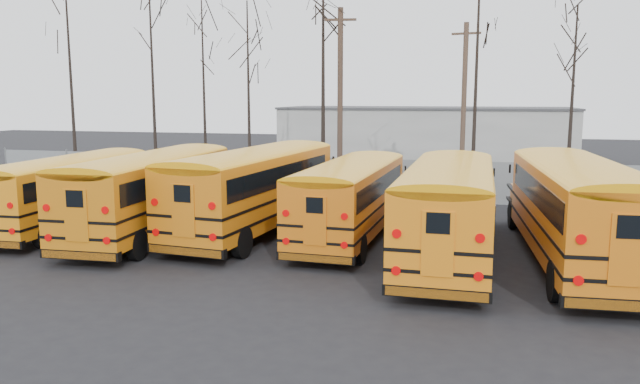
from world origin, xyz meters
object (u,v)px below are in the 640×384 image
(bus_f, at_px, (577,203))
(bus_d, at_px, (352,192))
(bus_e, at_px, (449,202))
(utility_pole_left, at_px, (340,96))
(bus_a, at_px, (70,185))
(utility_pole_right, at_px, (464,103))
(bus_b, at_px, (154,186))
(bus_c, at_px, (258,183))

(bus_f, bearing_deg, bus_d, 162.21)
(bus_e, bearing_deg, utility_pole_left, 114.66)
(bus_a, relative_size, bus_e, 0.91)
(utility_pole_right, bearing_deg, bus_b, -111.72)
(bus_e, height_order, utility_pole_left, utility_pole_left)
(bus_b, bearing_deg, bus_e, -7.74)
(bus_a, bearing_deg, bus_d, 2.09)
(bus_d, bearing_deg, utility_pole_right, 78.87)
(bus_b, height_order, bus_d, bus_b)
(utility_pole_left, bearing_deg, bus_a, -127.65)
(bus_f, bearing_deg, bus_c, 165.86)
(bus_b, distance_m, bus_d, 7.21)
(bus_c, height_order, bus_f, bus_f)
(bus_d, height_order, utility_pole_left, utility_pole_left)
(bus_a, height_order, utility_pole_left, utility_pole_left)
(bus_c, height_order, utility_pole_right, utility_pole_right)
(bus_a, xyz_separation_m, bus_e, (14.28, -1.31, 0.17))
(bus_b, xyz_separation_m, bus_e, (10.58, -1.01, 0.02))
(bus_b, xyz_separation_m, bus_d, (7.12, 1.12, -0.13))
(bus_e, distance_m, utility_pole_left, 16.70)
(bus_f, relative_size, utility_pole_left, 1.20)
(bus_a, bearing_deg, utility_pole_right, 44.45)
(bus_a, xyz_separation_m, bus_b, (3.70, -0.29, 0.15))
(bus_c, distance_m, bus_e, 7.43)
(bus_f, relative_size, utility_pole_right, 1.31)
(bus_f, xyz_separation_m, utility_pole_right, (-3.73, 16.13, 2.71))
(bus_c, xyz_separation_m, utility_pole_left, (0.36, 12.64, 3.16))
(bus_a, height_order, bus_c, bus_c)
(bus_e, bearing_deg, bus_c, 162.33)
(utility_pole_left, height_order, utility_pole_right, utility_pole_left)
(bus_c, bearing_deg, bus_b, -153.67)
(bus_c, distance_m, utility_pole_left, 13.03)
(bus_c, relative_size, bus_f, 0.99)
(bus_c, bearing_deg, bus_a, -166.06)
(bus_f, bearing_deg, bus_e, -178.57)
(bus_c, height_order, utility_pole_left, utility_pole_left)
(bus_b, bearing_deg, bus_c, 18.14)
(bus_d, distance_m, utility_pole_left, 13.65)
(bus_a, relative_size, utility_pole_left, 1.04)
(bus_b, relative_size, bus_e, 0.99)
(bus_e, xyz_separation_m, utility_pole_right, (-0.01, 16.46, 2.79))
(bus_a, distance_m, utility_pole_left, 15.98)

